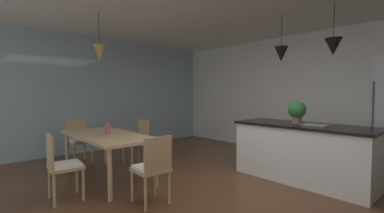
% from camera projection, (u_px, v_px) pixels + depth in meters
% --- Properties ---
extents(ground_plane, '(10.00, 8.40, 0.04)m').
position_uv_depth(ground_plane, '(222.00, 203.00, 3.36)').
color(ground_plane, brown).
extents(wall_back_kitchen, '(10.00, 0.12, 2.70)m').
position_uv_depth(wall_back_kitchen, '(325.00, 95.00, 5.48)').
color(wall_back_kitchen, white).
rests_on(wall_back_kitchen, ground_plane).
extents(window_wall_left_glazing, '(0.06, 8.40, 2.70)m').
position_uv_depth(window_wall_left_glazing, '(94.00, 95.00, 6.28)').
color(window_wall_left_glazing, '#9EB7C6').
rests_on(window_wall_left_glazing, ground_plane).
extents(dining_table, '(1.87, 0.88, 0.73)m').
position_uv_depth(dining_table, '(107.00, 138.00, 4.22)').
color(dining_table, tan).
rests_on(dining_table, ground_plane).
extents(chair_kitchen_end, '(0.42, 0.42, 0.87)m').
position_uv_depth(chair_kitchen_end, '(153.00, 167.00, 3.26)').
color(chair_kitchen_end, tan).
rests_on(chair_kitchen_end, ground_plane).
extents(chair_window_end, '(0.42, 0.42, 0.87)m').
position_uv_depth(chair_window_end, '(79.00, 139.00, 5.19)').
color(chair_window_end, tan).
rests_on(chair_window_end, ground_plane).
extents(chair_near_right, '(0.44, 0.44, 0.87)m').
position_uv_depth(chair_near_right, '(62.00, 164.00, 3.38)').
color(chair_near_right, tan).
rests_on(chair_near_right, ground_plane).
extents(chair_far_left, '(0.41, 0.41, 0.87)m').
position_uv_depth(chair_far_left, '(138.00, 140.00, 5.08)').
color(chair_far_left, tan).
rests_on(chair_far_left, ground_plane).
extents(kitchen_island, '(2.09, 0.85, 0.91)m').
position_uv_depth(kitchen_island, '(303.00, 152.00, 4.16)').
color(kitchen_island, white).
rests_on(kitchen_island, ground_plane).
extents(pendant_over_table, '(0.18, 0.18, 0.80)m').
position_uv_depth(pendant_over_table, '(99.00, 53.00, 4.20)').
color(pendant_over_table, black).
extents(pendant_over_island_main, '(0.22, 0.22, 0.78)m').
position_uv_depth(pendant_over_island_main, '(281.00, 54.00, 4.37)').
color(pendant_over_island_main, black).
extents(pendant_over_island_aux, '(0.24, 0.24, 0.76)m').
position_uv_depth(pendant_over_island_aux, '(333.00, 47.00, 3.77)').
color(pendant_over_island_aux, black).
extents(potted_plant_on_island, '(0.28, 0.28, 0.37)m').
position_uv_depth(potted_plant_on_island, '(297.00, 111.00, 4.21)').
color(potted_plant_on_island, '#8C664C').
rests_on(potted_plant_on_island, kitchen_island).
extents(vase_on_dining_table, '(0.09, 0.09, 0.20)m').
position_uv_depth(vase_on_dining_table, '(108.00, 129.00, 4.17)').
color(vase_on_dining_table, '#994C51').
rests_on(vase_on_dining_table, dining_table).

